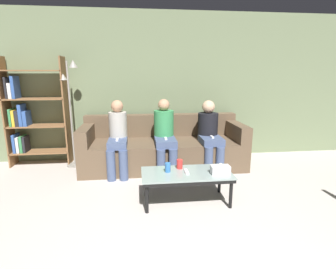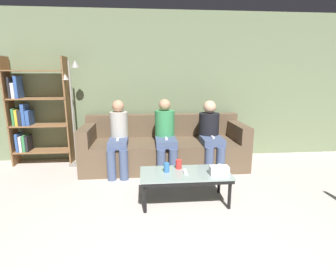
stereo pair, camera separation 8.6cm
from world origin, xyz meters
name	(u,v)px [view 2 (the right image)]	position (x,y,z in m)	size (l,w,h in m)	color
wall_back	(162,87)	(0.00, 3.72, 1.30)	(12.00, 0.06, 2.60)	#707F5B
couch	(164,148)	(0.00, 3.17, 0.31)	(2.65, 0.94, 0.84)	brown
coffee_table	(185,176)	(0.15, 1.84, 0.34)	(1.07, 0.53, 0.38)	#8C9E99
cup_near_left	(179,164)	(0.09, 1.98, 0.44)	(0.08, 0.08, 0.12)	red
cup_near_right	(167,167)	(-0.07, 1.88, 0.44)	(0.07, 0.07, 0.11)	#3372BF
tissue_box	(219,170)	(0.54, 1.75, 0.43)	(0.22, 0.12, 0.13)	white
game_remote	(185,172)	(0.15, 1.84, 0.39)	(0.04, 0.15, 0.02)	white
bookshelf	(32,114)	(-2.21, 3.49, 0.87)	(0.97, 0.32, 1.81)	brown
standing_lamp	(73,103)	(-1.49, 3.34, 1.07)	(0.31, 0.26, 1.75)	gray
seated_person_left_end	(119,135)	(-0.73, 2.93, 0.60)	(0.31, 0.66, 1.14)	#47567A
seated_person_mid_left	(165,134)	(0.00, 2.94, 0.61)	(0.32, 0.70, 1.15)	#47567A
seated_person_mid_right	(210,133)	(0.73, 2.95, 0.61)	(0.33, 0.67, 1.12)	#47567A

